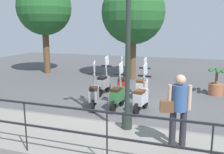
{
  "coord_description": "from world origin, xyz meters",
  "views": [
    {
      "loc": [
        -8.19,
        -2.33,
        2.71
      ],
      "look_at": [
        0.2,
        0.5,
        0.9
      ],
      "focal_mm": 40.0,
      "sensor_mm": 36.0,
      "label": 1
    }
  ],
  "objects_px": {
    "lamp_post_near": "(128,47)",
    "pedestrian_with_bag": "(178,106)",
    "scooter_near_2": "(94,94)",
    "tree_distant": "(133,13)",
    "scooter_far_0": "(142,86)",
    "potted_palm": "(216,84)",
    "scooter_far_1": "(121,84)",
    "scooter_near_1": "(117,95)",
    "scooter_far_2": "(104,83)",
    "tree_large": "(44,8)",
    "scooter_near_0": "(141,98)"
  },
  "relations": [
    {
      "from": "potted_palm",
      "to": "scooter_far_1",
      "type": "bearing_deg",
      "value": 112.15
    },
    {
      "from": "potted_palm",
      "to": "lamp_post_near",
      "type": "bearing_deg",
      "value": 153.11
    },
    {
      "from": "scooter_near_0",
      "to": "scooter_near_2",
      "type": "height_order",
      "value": "same"
    },
    {
      "from": "tree_large",
      "to": "scooter_near_2",
      "type": "xyz_separation_m",
      "value": [
        -5.09,
        -5.11,
        -3.21
      ]
    },
    {
      "from": "tree_large",
      "to": "scooter_far_0",
      "type": "xyz_separation_m",
      "value": [
        -3.45,
        -6.4,
        -3.21
      ]
    },
    {
      "from": "tree_distant",
      "to": "scooter_near_2",
      "type": "xyz_separation_m",
      "value": [
        -5.04,
        0.05,
        -2.88
      ]
    },
    {
      "from": "scooter_near_0",
      "to": "scooter_near_2",
      "type": "distance_m",
      "value": 1.58
    },
    {
      "from": "scooter_near_0",
      "to": "scooter_far_1",
      "type": "relative_size",
      "value": 1.0
    },
    {
      "from": "scooter_near_0",
      "to": "scooter_far_0",
      "type": "xyz_separation_m",
      "value": [
        1.53,
        0.29,
        0.0
      ]
    },
    {
      "from": "scooter_far_1",
      "to": "scooter_far_2",
      "type": "relative_size",
      "value": 1.0
    },
    {
      "from": "scooter_near_1",
      "to": "potted_palm",
      "type": "bearing_deg",
      "value": -43.9
    },
    {
      "from": "lamp_post_near",
      "to": "tree_distant",
      "type": "bearing_deg",
      "value": 12.99
    },
    {
      "from": "pedestrian_with_bag",
      "to": "scooter_far_0",
      "type": "distance_m",
      "value": 4.24
    },
    {
      "from": "tree_distant",
      "to": "scooter_far_2",
      "type": "relative_size",
      "value": 3.23
    },
    {
      "from": "scooter_near_1",
      "to": "scooter_far_2",
      "type": "height_order",
      "value": "same"
    },
    {
      "from": "potted_palm",
      "to": "scooter_far_2",
      "type": "height_order",
      "value": "scooter_far_2"
    },
    {
      "from": "potted_palm",
      "to": "scooter_far_2",
      "type": "bearing_deg",
      "value": 107.94
    },
    {
      "from": "tree_distant",
      "to": "scooter_near_1",
      "type": "relative_size",
      "value": 3.23
    },
    {
      "from": "pedestrian_with_bag",
      "to": "scooter_near_0",
      "type": "bearing_deg",
      "value": 14.9
    },
    {
      "from": "pedestrian_with_bag",
      "to": "scooter_near_1",
      "type": "height_order",
      "value": "pedestrian_with_bag"
    },
    {
      "from": "scooter_near_1",
      "to": "scooter_far_2",
      "type": "bearing_deg",
      "value": 37.48
    },
    {
      "from": "potted_palm",
      "to": "scooter_near_0",
      "type": "xyz_separation_m",
      "value": [
        -2.98,
        2.4,
        0.04
      ]
    },
    {
      "from": "scooter_far_2",
      "to": "tree_large",
      "type": "bearing_deg",
      "value": 58.36
    },
    {
      "from": "tree_large",
      "to": "scooter_near_0",
      "type": "distance_m",
      "value": 8.94
    },
    {
      "from": "potted_palm",
      "to": "scooter_far_0",
      "type": "height_order",
      "value": "scooter_far_0"
    },
    {
      "from": "scooter_near_2",
      "to": "tree_distant",
      "type": "bearing_deg",
      "value": -17.92
    },
    {
      "from": "tree_distant",
      "to": "scooter_near_2",
      "type": "relative_size",
      "value": 3.23
    },
    {
      "from": "scooter_near_0",
      "to": "lamp_post_near",
      "type": "bearing_deg",
      "value": -171.77
    },
    {
      "from": "scooter_far_0",
      "to": "potted_palm",
      "type": "bearing_deg",
      "value": -56.5
    },
    {
      "from": "pedestrian_with_bag",
      "to": "scooter_far_1",
      "type": "xyz_separation_m",
      "value": [
        3.91,
        2.39,
        -0.6
      ]
    },
    {
      "from": "potted_palm",
      "to": "scooter_far_2",
      "type": "xyz_separation_m",
      "value": [
        -1.38,
        4.27,
        0.04
      ]
    },
    {
      "from": "tree_large",
      "to": "scooter_near_2",
      "type": "distance_m",
      "value": 7.89
    },
    {
      "from": "lamp_post_near",
      "to": "potted_palm",
      "type": "relative_size",
      "value": 4.35
    },
    {
      "from": "scooter_near_1",
      "to": "scooter_near_0",
      "type": "bearing_deg",
      "value": -87.71
    },
    {
      "from": "scooter_far_2",
      "to": "lamp_post_near",
      "type": "bearing_deg",
      "value": -147.14
    },
    {
      "from": "pedestrian_with_bag",
      "to": "scooter_near_2",
      "type": "distance_m",
      "value": 3.69
    },
    {
      "from": "pedestrian_with_bag",
      "to": "potted_palm",
      "type": "relative_size",
      "value": 1.5
    },
    {
      "from": "tree_large",
      "to": "scooter_far_1",
      "type": "xyz_separation_m",
      "value": [
        -3.43,
        -5.57,
        -3.21
      ]
    },
    {
      "from": "tree_large",
      "to": "scooter_near_1",
      "type": "relative_size",
      "value": 3.41
    },
    {
      "from": "tree_distant",
      "to": "scooter_near_2",
      "type": "bearing_deg",
      "value": 179.44
    },
    {
      "from": "tree_large",
      "to": "scooter_near_2",
      "type": "height_order",
      "value": "tree_large"
    },
    {
      "from": "pedestrian_with_bag",
      "to": "scooter_near_0",
      "type": "xyz_separation_m",
      "value": [
        2.36,
        1.28,
        -0.6
      ]
    },
    {
      "from": "scooter_far_0",
      "to": "tree_distant",
      "type": "bearing_deg",
      "value": 25.32
    },
    {
      "from": "potted_palm",
      "to": "scooter_near_0",
      "type": "height_order",
      "value": "scooter_near_0"
    },
    {
      "from": "potted_palm",
      "to": "scooter_far_2",
      "type": "relative_size",
      "value": 0.69
    },
    {
      "from": "lamp_post_near",
      "to": "scooter_far_1",
      "type": "height_order",
      "value": "lamp_post_near"
    },
    {
      "from": "lamp_post_near",
      "to": "scooter_far_0",
      "type": "height_order",
      "value": "lamp_post_near"
    },
    {
      "from": "lamp_post_near",
      "to": "pedestrian_with_bag",
      "type": "height_order",
      "value": "lamp_post_near"
    },
    {
      "from": "scooter_far_1",
      "to": "potted_palm",
      "type": "bearing_deg",
      "value": -81.58
    },
    {
      "from": "lamp_post_near",
      "to": "scooter_far_0",
      "type": "bearing_deg",
      "value": 5.18
    }
  ]
}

